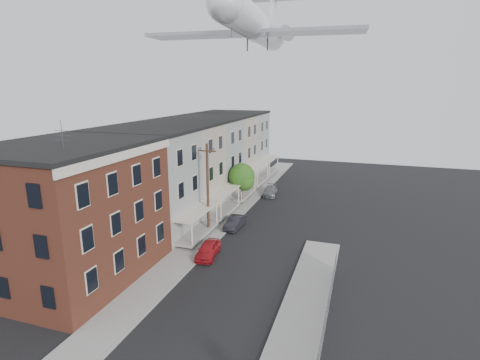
# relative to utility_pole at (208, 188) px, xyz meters

# --- Properties ---
(sidewalk_left) EXTENTS (3.00, 62.00, 0.12)m
(sidewalk_left) POSITION_rel_utility_pole_xyz_m (0.10, 6.00, -4.61)
(sidewalk_left) COLOR gray
(sidewalk_left) RESTS_ON ground
(sidewalk_right) EXTENTS (3.00, 26.00, 0.12)m
(sidewalk_right) POSITION_rel_utility_pole_xyz_m (11.10, -12.00, -4.61)
(sidewalk_right) COLOR gray
(sidewalk_right) RESTS_ON ground
(curb_left) EXTENTS (0.15, 62.00, 0.14)m
(curb_left) POSITION_rel_utility_pole_xyz_m (1.55, 6.00, -4.60)
(curb_left) COLOR gray
(curb_left) RESTS_ON ground
(curb_right) EXTENTS (0.15, 26.00, 0.14)m
(curb_right) POSITION_rel_utility_pole_xyz_m (9.65, -12.00, -4.60)
(curb_right) COLOR gray
(curb_right) RESTS_ON ground
(corner_building) EXTENTS (10.31, 12.30, 12.15)m
(corner_building) POSITION_rel_utility_pole_xyz_m (-6.40, -11.00, 0.49)
(corner_building) COLOR #3B1A12
(corner_building) RESTS_ON ground
(row_house_a) EXTENTS (11.98, 7.00, 10.30)m
(row_house_a) POSITION_rel_utility_pole_xyz_m (-6.36, -1.50, 0.45)
(row_house_a) COLOR slate
(row_house_a) RESTS_ON ground
(row_house_b) EXTENTS (11.98, 7.00, 10.30)m
(row_house_b) POSITION_rel_utility_pole_xyz_m (-6.36, 5.50, 0.45)
(row_house_b) COLOR gray
(row_house_b) RESTS_ON ground
(row_house_c) EXTENTS (11.98, 7.00, 10.30)m
(row_house_c) POSITION_rel_utility_pole_xyz_m (-6.36, 12.50, 0.45)
(row_house_c) COLOR slate
(row_house_c) RESTS_ON ground
(row_house_d) EXTENTS (11.98, 7.00, 10.30)m
(row_house_d) POSITION_rel_utility_pole_xyz_m (-6.36, 19.50, 0.45)
(row_house_d) COLOR gray
(row_house_d) RESTS_ON ground
(row_house_e) EXTENTS (11.98, 7.00, 10.30)m
(row_house_e) POSITION_rel_utility_pole_xyz_m (-6.36, 26.50, 0.45)
(row_house_e) COLOR slate
(row_house_e) RESTS_ON ground
(chainlink_fence) EXTENTS (0.06, 18.06, 1.90)m
(chainlink_fence) POSITION_rel_utility_pole_xyz_m (12.60, -13.00, -3.68)
(chainlink_fence) COLOR gray
(chainlink_fence) RESTS_ON ground
(utility_pole) EXTENTS (1.80, 0.26, 9.00)m
(utility_pole) POSITION_rel_utility_pole_xyz_m (0.00, 0.00, 0.00)
(utility_pole) COLOR black
(utility_pole) RESTS_ON ground
(street_tree) EXTENTS (3.22, 3.20, 5.20)m
(street_tree) POSITION_rel_utility_pole_xyz_m (0.33, 9.92, -1.22)
(street_tree) COLOR black
(street_tree) RESTS_ON ground
(car_near) EXTENTS (1.98, 3.99, 1.31)m
(car_near) POSITION_rel_utility_pole_xyz_m (2.00, -4.84, -4.02)
(car_near) COLOR #AD161E
(car_near) RESTS_ON ground
(car_mid) EXTENTS (1.42, 3.74, 1.22)m
(car_mid) POSITION_rel_utility_pole_xyz_m (2.00, 2.21, -4.06)
(car_mid) COLOR black
(car_mid) RESTS_ON ground
(car_far) EXTENTS (2.10, 4.21, 1.18)m
(car_far) POSITION_rel_utility_pole_xyz_m (2.55, 15.12, -4.09)
(car_far) COLOR slate
(car_far) RESTS_ON ground
(airplane) EXTENTS (23.13, 26.40, 7.64)m
(airplane) POSITION_rel_utility_pole_xyz_m (1.93, 9.93, 15.92)
(airplane) COLOR silver
(airplane) RESTS_ON ground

